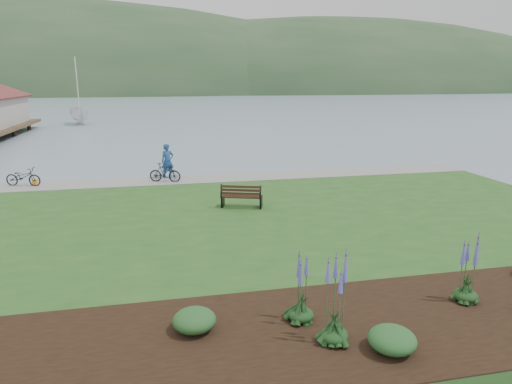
{
  "coord_description": "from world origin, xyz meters",
  "views": [
    {
      "loc": [
        -1.61,
        -18.64,
        6.03
      ],
      "look_at": [
        2.36,
        -0.2,
        1.3
      ],
      "focal_mm": 32.0,
      "sensor_mm": 36.0,
      "label": 1
    }
  ],
  "objects_px": {
    "bicycle_a": "(23,177)",
    "person": "(167,158)",
    "sailboat": "(81,124)",
    "park_bench": "(241,196)"
  },
  "relations": [
    {
      "from": "bicycle_a",
      "to": "person",
      "type": "bearing_deg",
      "value": -70.82
    },
    {
      "from": "park_bench",
      "to": "bicycle_a",
      "type": "distance_m",
      "value": 12.51
    },
    {
      "from": "person",
      "to": "park_bench",
      "type": "bearing_deg",
      "value": -81.86
    },
    {
      "from": "park_bench",
      "to": "sailboat",
      "type": "distance_m",
      "value": 47.47
    },
    {
      "from": "bicycle_a",
      "to": "sailboat",
      "type": "distance_m",
      "value": 39.04
    },
    {
      "from": "sailboat",
      "to": "park_bench",
      "type": "bearing_deg",
      "value": -88.13
    },
    {
      "from": "bicycle_a",
      "to": "sailboat",
      "type": "relative_size",
      "value": 0.07
    },
    {
      "from": "park_bench",
      "to": "person",
      "type": "xyz_separation_m",
      "value": [
        -3.03,
        6.88,
        0.62
      ]
    },
    {
      "from": "bicycle_a",
      "to": "sailboat",
      "type": "height_order",
      "value": "sailboat"
    },
    {
      "from": "person",
      "to": "bicycle_a",
      "type": "distance_m",
      "value": 7.65
    }
  ]
}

